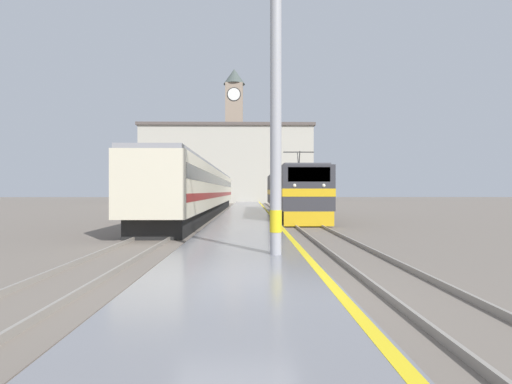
{
  "coord_description": "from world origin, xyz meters",
  "views": [
    {
      "loc": [
        0.26,
        -7.66,
        2.0
      ],
      "look_at": [
        0.76,
        24.45,
        1.95
      ],
      "focal_mm": 28.0,
      "sensor_mm": 36.0,
      "label": 1
    }
  ],
  "objects_px": {
    "catenary_mast": "(278,93)",
    "passenger_train": "(204,190)",
    "clock_tower": "(234,132)",
    "locomotive_train": "(291,193)"
  },
  "relations": [
    {
      "from": "catenary_mast",
      "to": "passenger_train",
      "type": "bearing_deg",
      "value": 101.35
    },
    {
      "from": "passenger_train",
      "to": "catenary_mast",
      "type": "bearing_deg",
      "value": -78.65
    },
    {
      "from": "clock_tower",
      "to": "locomotive_train",
      "type": "bearing_deg",
      "value": -82.17
    },
    {
      "from": "locomotive_train",
      "to": "passenger_train",
      "type": "bearing_deg",
      "value": 154.79
    },
    {
      "from": "passenger_train",
      "to": "catenary_mast",
      "type": "relative_size",
      "value": 4.28
    },
    {
      "from": "passenger_train",
      "to": "locomotive_train",
      "type": "bearing_deg",
      "value": -25.21
    },
    {
      "from": "catenary_mast",
      "to": "clock_tower",
      "type": "height_order",
      "value": "clock_tower"
    },
    {
      "from": "locomotive_train",
      "to": "catenary_mast",
      "type": "relative_size",
      "value": 2.11
    },
    {
      "from": "locomotive_train",
      "to": "passenger_train",
      "type": "height_order",
      "value": "locomotive_train"
    },
    {
      "from": "passenger_train",
      "to": "catenary_mast",
      "type": "distance_m",
      "value": 24.15
    }
  ]
}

